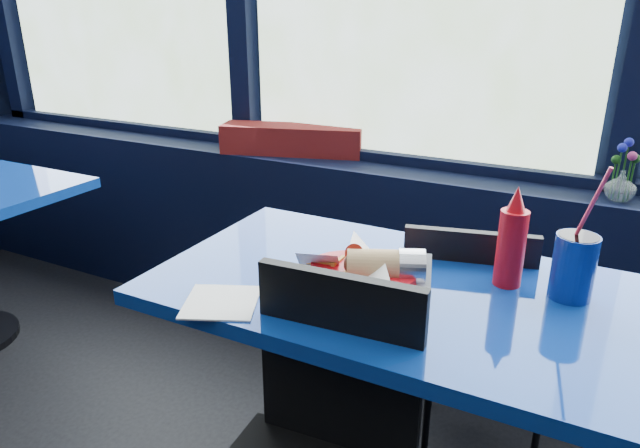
{
  "coord_description": "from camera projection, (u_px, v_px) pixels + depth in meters",
  "views": [
    {
      "loc": [
        0.73,
        0.77,
        1.41
      ],
      "look_at": [
        0.11,
        1.98,
        0.88
      ],
      "focal_mm": 32.0,
      "sensor_mm": 36.0,
      "label": 1
    }
  ],
  "objects": [
    {
      "name": "food_basket",
      "position": [
        365.0,
        274.0,
        1.4
      ],
      "size": [
        0.3,
        0.28,
        0.11
      ],
      "rotation": [
        0.0,
        0.0,
        -0.03
      ],
      "color": "red",
      "rests_on": "near_table"
    },
    {
      "name": "planter_box",
      "position": [
        292.0,
        139.0,
        2.48
      ],
      "size": [
        0.63,
        0.32,
        0.12
      ],
      "primitive_type": "cube",
      "rotation": [
        0.0,
        0.0,
        0.29
      ],
      "color": "maroon",
      "rests_on": "window_sill"
    },
    {
      "name": "soda_cup",
      "position": [
        574.0,
        265.0,
        1.34
      ],
      "size": [
        0.1,
        0.1,
        0.33
      ],
      "rotation": [
        0.0,
        0.0,
        0.43
      ],
      "color": "navy",
      "rests_on": "near_table"
    },
    {
      "name": "near_table",
      "position": [
        389.0,
        345.0,
        1.5
      ],
      "size": [
        1.2,
        0.7,
        0.75
      ],
      "color": "black",
      "rests_on": "ground"
    },
    {
      "name": "flower_vase",
      "position": [
        621.0,
        182.0,
        1.88
      ],
      "size": [
        0.11,
        0.11,
        0.21
      ],
      "rotation": [
        0.0,
        0.0,
        -0.06
      ],
      "color": "silver",
      "rests_on": "window_sill"
    },
    {
      "name": "ketchup_bottle",
      "position": [
        512.0,
        242.0,
        1.4
      ],
      "size": [
        0.07,
        0.07,
        0.26
      ],
      "color": "red",
      "rests_on": "near_table"
    },
    {
      "name": "napkin",
      "position": [
        221.0,
        302.0,
        1.34
      ],
      "size": [
        0.22,
        0.22,
        0.0
      ],
      "primitive_type": "cube",
      "rotation": [
        0.0,
        0.0,
        0.42
      ],
      "color": "white",
      "rests_on": "near_table"
    },
    {
      "name": "chair_near_back",
      "position": [
        478.0,
        330.0,
        1.74
      ],
      "size": [
        0.46,
        0.46,
        0.84
      ],
      "rotation": [
        0.0,
        0.0,
        3.38
      ],
      "color": "black",
      "rests_on": "ground"
    },
    {
      "name": "window_sill",
      "position": [
        394.0,
        260.0,
        2.41
      ],
      "size": [
        5.0,
        0.26,
        0.8
      ],
      "primitive_type": "cube",
      "color": "black",
      "rests_on": "ground"
    }
  ]
}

